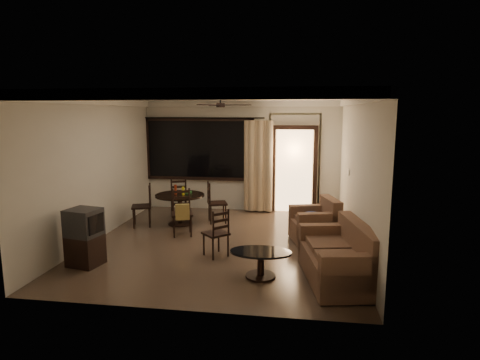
% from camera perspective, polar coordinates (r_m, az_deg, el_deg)
% --- Properties ---
extents(ground, '(5.50, 5.50, 0.00)m').
position_cam_1_polar(ground, '(7.94, -2.63, -8.89)').
color(ground, '#7F6651').
rests_on(ground, ground).
extents(room_shell, '(5.50, 6.70, 5.50)m').
position_cam_1_polar(room_shell, '(9.23, 3.00, 5.32)').
color(room_shell, beige).
rests_on(room_shell, ground).
extents(dining_table, '(1.10, 1.10, 0.91)m').
position_cam_1_polar(dining_table, '(9.17, -8.52, -2.92)').
color(dining_table, black).
rests_on(dining_table, ground).
extents(dining_chair_west, '(0.53, 0.53, 0.95)m').
position_cam_1_polar(dining_chair_west, '(9.24, -13.70, -4.68)').
color(dining_chair_west, black).
rests_on(dining_chair_west, ground).
extents(dining_chair_east, '(0.53, 0.53, 0.95)m').
position_cam_1_polar(dining_chair_east, '(9.30, -3.32, -4.32)').
color(dining_chair_east, black).
rests_on(dining_chair_east, ground).
extents(dining_chair_south, '(0.53, 0.57, 0.95)m').
position_cam_1_polar(dining_chair_south, '(8.40, -8.23, -5.78)').
color(dining_chair_south, black).
rests_on(dining_chair_south, ground).
extents(dining_chair_north, '(0.53, 0.53, 0.95)m').
position_cam_1_polar(dining_chair_north, '(9.99, -8.70, -3.44)').
color(dining_chair_north, black).
rests_on(dining_chair_north, ground).
extents(tv_cabinet, '(0.58, 0.54, 0.96)m').
position_cam_1_polar(tv_cabinet, '(7.16, -21.23, -7.57)').
color(tv_cabinet, black).
rests_on(tv_cabinet, ground).
extents(sofa, '(1.13, 1.75, 0.87)m').
position_cam_1_polar(sofa, '(6.30, 14.15, -10.84)').
color(sofa, '#432A1F').
rests_on(sofa, ground).
extents(armchair, '(1.02, 1.02, 0.84)m').
position_cam_1_polar(armchair, '(8.05, 10.87, -6.20)').
color(armchair, '#432A1F').
rests_on(armchair, ground).
extents(coffee_table, '(0.95, 0.57, 0.42)m').
position_cam_1_polar(coffee_table, '(6.29, 2.96, -11.26)').
color(coffee_table, black).
rests_on(coffee_table, ground).
extents(side_chair, '(0.54, 0.54, 0.87)m').
position_cam_1_polar(side_chair, '(7.16, -3.40, -8.79)').
color(side_chair, black).
rests_on(side_chair, ground).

